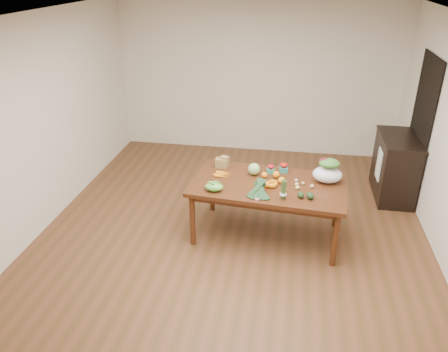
% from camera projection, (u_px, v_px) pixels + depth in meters
% --- Properties ---
extents(floor, '(6.00, 6.00, 0.00)m').
position_uv_depth(floor, '(232.00, 236.00, 5.68)').
color(floor, brown).
rests_on(floor, ground).
extents(ceiling, '(5.00, 6.00, 0.02)m').
position_uv_depth(ceiling, '(234.00, 17.00, 4.49)').
color(ceiling, white).
rests_on(ceiling, room_walls).
extents(room_walls, '(5.02, 6.02, 2.70)m').
position_uv_depth(room_walls, '(233.00, 140.00, 5.08)').
color(room_walls, silver).
rests_on(room_walls, floor).
extents(dining_table, '(1.97, 1.21, 0.75)m').
position_uv_depth(dining_table, '(267.00, 210.00, 5.56)').
color(dining_table, '#4A2811').
rests_on(dining_table, floor).
extents(doorway_dark, '(0.02, 1.00, 2.10)m').
position_uv_depth(doorway_dark, '(420.00, 129.00, 6.26)').
color(doorway_dark, black).
rests_on(doorway_dark, floor).
extents(cabinet, '(0.52, 1.02, 0.94)m').
position_uv_depth(cabinet, '(395.00, 167.00, 6.49)').
color(cabinet, black).
rests_on(cabinet, floor).
extents(dish_towel, '(0.02, 0.28, 0.45)m').
position_uv_depth(dish_towel, '(379.00, 164.00, 6.38)').
color(dish_towel, white).
rests_on(dish_towel, cabinet).
extents(paper_bag, '(0.22, 0.19, 0.15)m').
position_uv_depth(paper_bag, '(222.00, 162.00, 5.79)').
color(paper_bag, olive).
rests_on(paper_bag, dining_table).
extents(cabbage, '(0.16, 0.16, 0.16)m').
position_uv_depth(cabbage, '(254.00, 169.00, 5.58)').
color(cabbage, '#9BC873').
rests_on(cabbage, dining_table).
extents(strawberry_basket_a, '(0.10, 0.10, 0.09)m').
position_uv_depth(strawberry_basket_a, '(271.00, 169.00, 5.66)').
color(strawberry_basket_a, red).
rests_on(strawberry_basket_a, dining_table).
extents(strawberry_basket_b, '(0.12, 0.12, 0.10)m').
position_uv_depth(strawberry_basket_b, '(284.00, 168.00, 5.67)').
color(strawberry_basket_b, red).
rests_on(strawberry_basket_b, dining_table).
extents(orange_a, '(0.08, 0.08, 0.08)m').
position_uv_depth(orange_a, '(264.00, 175.00, 5.52)').
color(orange_a, orange).
rests_on(orange_a, dining_table).
extents(orange_b, '(0.09, 0.09, 0.09)m').
position_uv_depth(orange_b, '(276.00, 175.00, 5.51)').
color(orange_b, orange).
rests_on(orange_b, dining_table).
extents(orange_c, '(0.09, 0.09, 0.09)m').
position_uv_depth(orange_c, '(282.00, 180.00, 5.37)').
color(orange_c, orange).
rests_on(orange_c, dining_table).
extents(mandarin_cluster, '(0.20, 0.20, 0.10)m').
position_uv_depth(mandarin_cluster, '(272.00, 183.00, 5.30)').
color(mandarin_cluster, orange).
rests_on(mandarin_cluster, dining_table).
extents(carrots, '(0.24, 0.21, 0.03)m').
position_uv_depth(carrots, '(223.00, 174.00, 5.59)').
color(carrots, orange).
rests_on(carrots, dining_table).
extents(snap_pea_bag, '(0.22, 0.17, 0.10)m').
position_uv_depth(snap_pea_bag, '(214.00, 187.00, 5.20)').
color(snap_pea_bag, '#69B83E').
rests_on(snap_pea_bag, dining_table).
extents(kale_bunch, '(0.35, 0.43, 0.16)m').
position_uv_depth(kale_bunch, '(259.00, 190.00, 5.06)').
color(kale_bunch, black).
rests_on(kale_bunch, dining_table).
extents(asparagus_bundle, '(0.09, 0.12, 0.26)m').
position_uv_depth(asparagus_bundle, '(284.00, 189.00, 4.98)').
color(asparagus_bundle, '#4F7234').
rests_on(asparagus_bundle, dining_table).
extents(potato_a, '(0.05, 0.04, 0.04)m').
position_uv_depth(potato_a, '(297.00, 184.00, 5.33)').
color(potato_a, tan).
rests_on(potato_a, dining_table).
extents(potato_b, '(0.06, 0.05, 0.05)m').
position_uv_depth(potato_b, '(297.00, 188.00, 5.24)').
color(potato_b, '#D6C77B').
rests_on(potato_b, dining_table).
extents(potato_c, '(0.05, 0.04, 0.04)m').
position_uv_depth(potato_c, '(303.00, 183.00, 5.35)').
color(potato_c, tan).
rests_on(potato_c, dining_table).
extents(potato_d, '(0.05, 0.04, 0.04)m').
position_uv_depth(potato_d, '(296.00, 180.00, 5.42)').
color(potato_d, '#D3BB79').
rests_on(potato_d, dining_table).
extents(potato_e, '(0.05, 0.05, 0.04)m').
position_uv_depth(potato_e, '(312.00, 186.00, 5.28)').
color(potato_e, tan).
rests_on(potato_e, dining_table).
extents(avocado_a, '(0.10, 0.12, 0.07)m').
position_uv_depth(avocado_a, '(301.00, 195.00, 5.05)').
color(avocado_a, black).
rests_on(avocado_a, dining_table).
extents(avocado_b, '(0.11, 0.14, 0.08)m').
position_uv_depth(avocado_b, '(310.00, 196.00, 5.03)').
color(avocado_b, black).
rests_on(avocado_b, dining_table).
extents(salad_bag, '(0.39, 0.30, 0.28)m').
position_uv_depth(salad_bag, '(328.00, 172.00, 5.37)').
color(salad_bag, white).
rests_on(salad_bag, dining_table).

